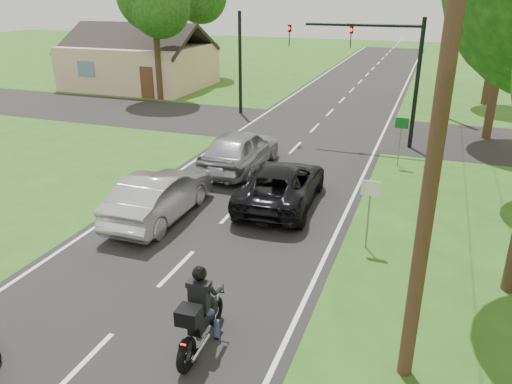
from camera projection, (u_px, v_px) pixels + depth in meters
ground at (177, 269)px, 13.69m from camera, size 140.00×140.00×0.00m
road at (283, 160)px, 22.40m from camera, size 8.00×100.00×0.01m
cross_road at (315, 128)px, 27.63m from camera, size 60.00×7.00×0.01m
motorcycle_rider at (200, 317)px, 10.40m from camera, size 0.64×2.26×1.95m
dark_suv at (282, 184)px, 17.59m from camera, size 2.72×5.37×1.46m
silver_sedan at (160, 196)px, 16.45m from camera, size 1.74×4.84×1.59m
silver_suv at (240, 149)px, 20.97m from camera, size 2.20×5.16×1.74m
traffic_signal at (378, 58)px, 23.28m from camera, size 6.38×0.44×6.00m
signal_pole_far at (240, 64)px, 29.88m from camera, size 0.20×0.20×6.00m
utility_pole_near at (439, 124)px, 8.08m from camera, size 1.60×0.28×10.00m
utility_pole_far at (447, 27)px, 29.00m from camera, size 1.60×0.28×10.00m
sign_white at (370, 198)px, 14.20m from camera, size 0.55×0.07×2.12m
sign_green at (401, 130)px, 21.11m from camera, size 0.55×0.07×2.12m
house at (140, 64)px, 38.98m from camera, size 10.20×8.00×4.84m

